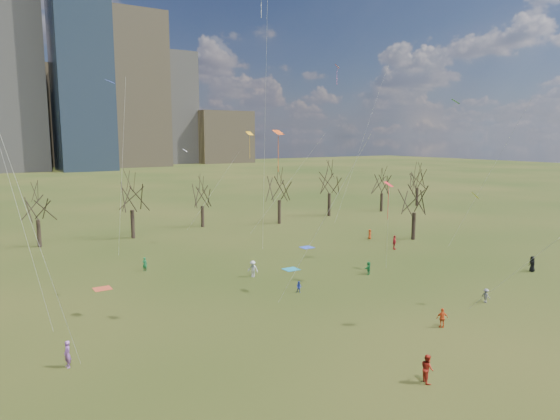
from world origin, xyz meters
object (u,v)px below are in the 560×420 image
blanket_crimson (102,289)px  person_4 (442,318)px  blanket_teal (291,269)px  person_2 (427,368)px  blanket_navy (307,247)px

blanket_crimson → person_4: 30.78m
blanket_teal → blanket_crimson: (-19.04, 3.80, 0.00)m
person_4 → blanket_teal: bearing=-59.4°
blanket_teal → person_2: person_2 is taller
blanket_teal → blanket_navy: (7.76, 7.91, 0.00)m
blanket_navy → person_4: bearing=-104.7°
blanket_crimson → person_4: person_4 is taller
blanket_navy → person_4: person_4 is taller
blanket_teal → blanket_crimson: 19.41m
blanket_teal → person_4: (0.40, -20.05, 0.74)m
person_4 → blanket_navy: bearing=-75.3°
blanket_navy → person_4: (-7.36, -27.96, 0.74)m
blanket_crimson → blanket_teal: bearing=-11.3°
blanket_crimson → person_4: size_ratio=1.06×
blanket_teal → person_4: size_ratio=1.06×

